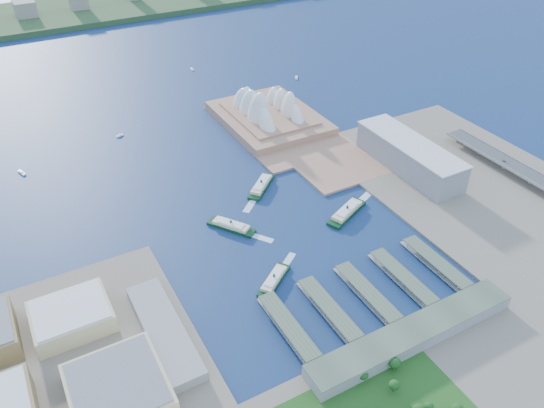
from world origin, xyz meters
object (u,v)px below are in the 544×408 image
ferry_b (261,184)px  ferry_d (347,210)px  opera_house (269,102)px  ferry_a (231,224)px  toaster_building (409,156)px  ferry_c (274,278)px  car_c (504,161)px

ferry_b → ferry_d: bearing=-10.1°
opera_house → ferry_a: size_ratio=3.32×
toaster_building → opera_house: bearing=114.2°
toaster_building → ferry_c: toaster_building is taller
ferry_b → opera_house: bearing=106.1°
opera_house → ferry_d: bearing=-97.6°
opera_house → ferry_d: 244.52m
ferry_a → ferry_c: 94.90m
ferry_c → ferry_d: bearing=-102.2°
ferry_a → toaster_building: bearing=-34.4°
opera_house → car_c: (191.00, -260.87, -16.44)m
ferry_c → car_c: bearing=-120.4°
toaster_building → ferry_b: 189.05m
toaster_building → ferry_b: (-180.99, 52.48, -15.14)m
car_c → toaster_building: bearing=-31.1°
ferry_b → ferry_c: (-65.27, -148.47, -0.62)m
opera_house → car_c: 323.74m
ferry_c → ferry_d: ferry_d is taller
toaster_building → ferry_c: bearing=-158.7°
ferry_c → ferry_b: bearing=-59.9°
toaster_building → ferry_a: 246.89m
ferry_b → car_c: bearing=25.9°
toaster_building → ferry_b: size_ratio=2.73×
ferry_d → car_c: car_c is taller
ferry_b → ferry_a: bearing=-92.9°
ferry_a → ferry_b: size_ratio=0.96×
ferry_b → ferry_c: ferry_b is taller
toaster_building → ferry_c: 264.77m
car_c → ferry_a: bearing=-9.8°
ferry_d → car_c: size_ratio=12.56×
ferry_b → car_c: (281.99, -113.35, 10.19)m
opera_house → car_c: size_ratio=36.91×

